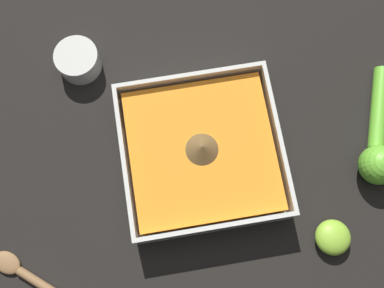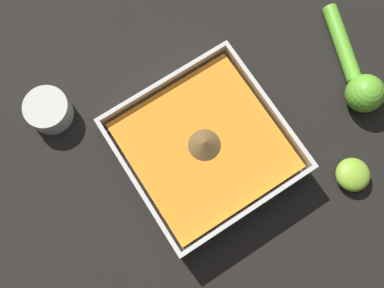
% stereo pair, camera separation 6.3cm
% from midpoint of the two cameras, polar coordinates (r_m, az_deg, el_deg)
% --- Properties ---
extents(ground_plane, '(4.00, 4.00, 0.00)m').
position_cam_midpoint_polar(ground_plane, '(0.67, 4.94, 1.33)').
color(ground_plane, black).
extents(square_dish, '(0.22, 0.22, 0.06)m').
position_cam_midpoint_polar(square_dish, '(0.63, 4.02, -1.70)').
color(square_dish, silver).
rests_on(square_dish, ground_plane).
extents(spice_bowl, '(0.07, 0.07, 0.04)m').
position_cam_midpoint_polar(spice_bowl, '(0.70, -11.76, 9.81)').
color(spice_bowl, silver).
rests_on(spice_bowl, ground_plane).
extents(lemon_squeezer, '(0.09, 0.18, 0.06)m').
position_cam_midpoint_polar(lemon_squeezer, '(0.70, 25.03, -1.01)').
color(lemon_squeezer, '#6BC633').
rests_on(lemon_squeezer, ground_plane).
extents(lemon_half, '(0.05, 0.05, 0.03)m').
position_cam_midpoint_polar(lemon_half, '(0.67, 20.08, -11.63)').
color(lemon_half, '#93CC38').
rests_on(lemon_half, ground_plane).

